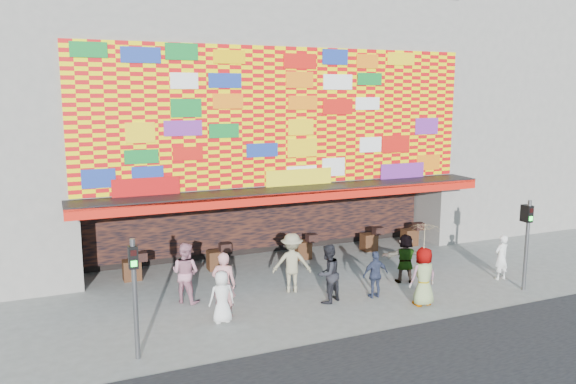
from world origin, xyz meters
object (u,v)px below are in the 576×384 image
ped_a (222,297)px  ped_f (405,258)px  parasol (425,237)px  signal_left (135,285)px  ped_c (328,274)px  ped_d (292,263)px  ped_g (423,277)px  ped_b (224,285)px  ped_e (375,274)px  ped_i (185,273)px  signal_right (527,235)px  ped_h (501,257)px

ped_a → ped_f: bearing=-172.7°
ped_a → parasol: size_ratio=0.83×
signal_left → ped_c: (5.96, 1.55, -0.94)m
ped_f → ped_c: bearing=32.1°
ped_a → ped_f: ped_f is taller
signal_left → parasol: 8.53m
ped_a → ped_d: ped_d is taller
ped_g → ped_a: bearing=-10.1°
signal_left → ped_f: bearing=13.4°
ped_b → ped_e: ped_b is taller
ped_c → parasol: (2.56, -1.35, 1.21)m
ped_c → ped_g: size_ratio=1.02×
ped_a → parasol: (6.00, -1.13, 1.38)m
ped_d → ped_i: size_ratio=1.03×
signal_left → parasol: signal_left is taller
ped_i → parasol: 7.36m
signal_right → ped_a: size_ratio=2.01×
signal_left → parasol: bearing=1.4°
signal_right → ped_d: (-7.07, 2.87, -0.89)m
ped_g → ped_h: ped_g is taller
ped_d → parasol: parasol is taller
ped_e → ped_h: (4.95, -0.20, 0.04)m
ped_g → ped_f: bearing=-109.5°
ped_a → ped_b: size_ratio=0.78×
ped_b → ped_h: size_ratio=1.21×
ped_h → ped_e: bearing=-8.3°
ped_d → ped_f: (3.93, -0.67, -0.13)m
ped_b → ped_e: (4.84, -0.39, -0.21)m
ped_b → ped_a: bearing=92.3°
ped_b → parasol: bearing=-167.8°
ped_a → ped_b: bearing=-114.6°
signal_left → ped_b: size_ratio=1.57×
ped_e → ped_f: bearing=-152.2°
ped_g → ped_h: (3.96, 0.94, -0.11)m
ped_b → parasol: 6.13m
signal_right → ped_c: bearing=166.5°
signal_right → ped_a: bearing=172.3°
ped_a → ped_d: bearing=-151.4°
ped_b → ped_i: size_ratio=1.02×
signal_right → ped_d: 7.68m
ped_h → ped_i: 10.76m
signal_right → ped_f: signal_right is taller
ped_a → ped_e: bearing=180.0°
ped_c → ped_i: 4.38m
ped_g → ped_c: bearing=-27.1°
signal_right → ped_g: 4.00m
ped_e → ped_b: bearing=-3.5°
ped_e → ped_f: ped_f is taller
ped_f → ped_i: ped_i is taller
signal_right → ped_i: size_ratio=1.60×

